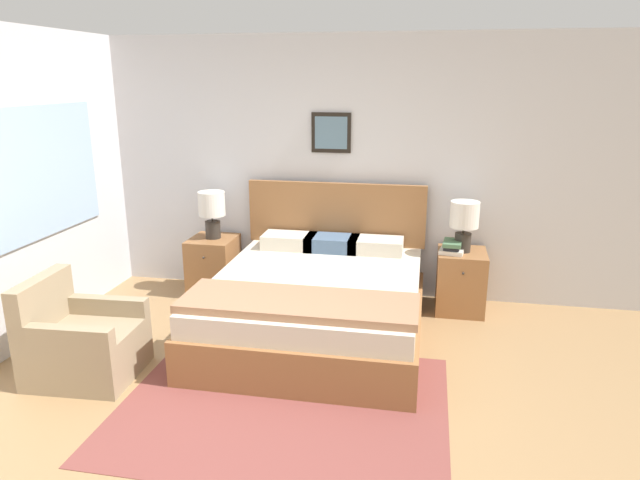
# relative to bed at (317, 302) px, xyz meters

# --- Properties ---
(ground_plane) EXTENTS (16.00, 16.00, 0.00)m
(ground_plane) POSITION_rel_bed_xyz_m (-0.16, -1.61, -0.31)
(ground_plane) COLOR #99754C
(wall_back) EXTENTS (6.81, 0.09, 2.60)m
(wall_back) POSITION_rel_bed_xyz_m (-0.16, 1.12, 1.00)
(wall_back) COLOR silver
(wall_back) RESTS_ON ground_plane
(wall_left) EXTENTS (0.08, 5.10, 2.60)m
(wall_left) POSITION_rel_bed_xyz_m (-2.40, -0.26, 1.00)
(wall_left) COLOR silver
(wall_left) RESTS_ON ground_plane
(area_rug_main) EXTENTS (2.24, 1.77, 0.01)m
(area_rug_main) POSITION_rel_bed_xyz_m (-0.01, -1.17, -0.30)
(area_rug_main) COLOR brown
(area_rug_main) RESTS_ON ground_plane
(bed) EXTENTS (1.80, 2.13, 1.18)m
(bed) POSITION_rel_bed_xyz_m (0.00, 0.00, 0.00)
(bed) COLOR #936038
(bed) RESTS_ON ground_plane
(armchair) EXTENTS (0.78, 0.70, 0.77)m
(armchair) POSITION_rel_bed_xyz_m (-1.61, -1.04, -0.04)
(armchair) COLOR #998466
(armchair) RESTS_ON ground_plane
(nightstand_near_window) EXTENTS (0.45, 0.51, 0.59)m
(nightstand_near_window) POSITION_rel_bed_xyz_m (-1.25, 0.79, -0.01)
(nightstand_near_window) COLOR #936038
(nightstand_near_window) RESTS_ON ground_plane
(nightstand_by_door) EXTENTS (0.45, 0.51, 0.59)m
(nightstand_by_door) POSITION_rel_bed_xyz_m (1.25, 0.79, -0.01)
(nightstand_by_door) COLOR #936038
(nightstand_by_door) RESTS_ON ground_plane
(table_lamp_near_window) EXTENTS (0.27, 0.27, 0.48)m
(table_lamp_near_window) POSITION_rel_bed_xyz_m (-1.25, 0.81, 0.60)
(table_lamp_near_window) COLOR #2D2823
(table_lamp_near_window) RESTS_ON nightstand_near_window
(table_lamp_by_door) EXTENTS (0.27, 0.27, 0.48)m
(table_lamp_by_door) POSITION_rel_bed_xyz_m (1.25, 0.81, 0.60)
(table_lamp_by_door) COLOR #2D2823
(table_lamp_by_door) RESTS_ON nightstand_by_door
(book_thick_bottom) EXTENTS (0.26, 0.28, 0.04)m
(book_thick_bottom) POSITION_rel_bed_xyz_m (1.15, 0.75, 0.31)
(book_thick_bottom) COLOR silver
(book_thick_bottom) RESTS_ON nightstand_by_door
(book_hardcover_middle) EXTENTS (0.17, 0.23, 0.04)m
(book_hardcover_middle) POSITION_rel_bed_xyz_m (1.15, 0.75, 0.35)
(book_hardcover_middle) COLOR #232328
(book_hardcover_middle) RESTS_ON book_thick_bottom
(book_novel_upper) EXTENTS (0.19, 0.28, 0.04)m
(book_novel_upper) POSITION_rel_bed_xyz_m (1.15, 0.75, 0.38)
(book_novel_upper) COLOR #4C7551
(book_novel_upper) RESTS_ON book_hardcover_middle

